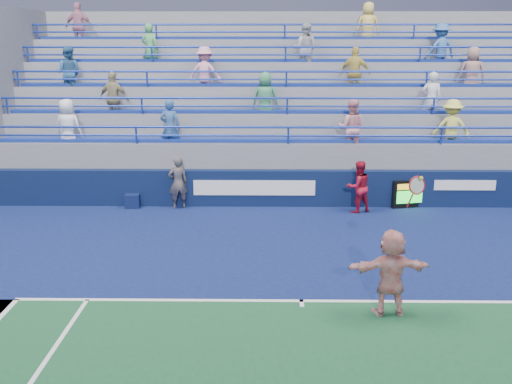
{
  "coord_description": "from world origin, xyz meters",
  "views": [
    {
      "loc": [
        -0.74,
        -9.96,
        4.83
      ],
      "look_at": [
        -0.9,
        2.5,
        1.5
      ],
      "focal_mm": 40.0,
      "sensor_mm": 36.0,
      "label": 1
    }
  ],
  "objects_px": {
    "line_judge": "(178,183)",
    "judge_chair": "(133,200)",
    "tennis_player": "(391,272)",
    "ball_girl": "(358,187)",
    "serve_speed_board": "(412,194)"
  },
  "relations": [
    {
      "from": "serve_speed_board",
      "to": "ball_girl",
      "type": "relative_size",
      "value": 0.8
    },
    {
      "from": "line_judge",
      "to": "ball_girl",
      "type": "bearing_deg",
      "value": 155.77
    },
    {
      "from": "judge_chair",
      "to": "line_judge",
      "type": "relative_size",
      "value": 0.48
    },
    {
      "from": "judge_chair",
      "to": "tennis_player",
      "type": "xyz_separation_m",
      "value": [
        6.17,
        -6.72,
        0.57
      ]
    },
    {
      "from": "tennis_player",
      "to": "ball_girl",
      "type": "relative_size",
      "value": 1.71
    },
    {
      "from": "serve_speed_board",
      "to": "tennis_player",
      "type": "distance_m",
      "value": 7.15
    },
    {
      "from": "tennis_player",
      "to": "line_judge",
      "type": "height_order",
      "value": "tennis_player"
    },
    {
      "from": "ball_girl",
      "to": "line_judge",
      "type": "bearing_deg",
      "value": -24.2
    },
    {
      "from": "judge_chair",
      "to": "tennis_player",
      "type": "relative_size",
      "value": 0.29
    },
    {
      "from": "tennis_player",
      "to": "ball_girl",
      "type": "height_order",
      "value": "tennis_player"
    },
    {
      "from": "judge_chair",
      "to": "line_judge",
      "type": "xyz_separation_m",
      "value": [
        1.38,
        -0.06,
        0.54
      ]
    },
    {
      "from": "line_judge",
      "to": "judge_chair",
      "type": "bearing_deg",
      "value": -23.07
    },
    {
      "from": "serve_speed_board",
      "to": "line_judge",
      "type": "distance_m",
      "value": 6.92
    },
    {
      "from": "tennis_player",
      "to": "judge_chair",
      "type": "bearing_deg",
      "value": 132.53
    },
    {
      "from": "serve_speed_board",
      "to": "line_judge",
      "type": "bearing_deg",
      "value": -178.74
    }
  ]
}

